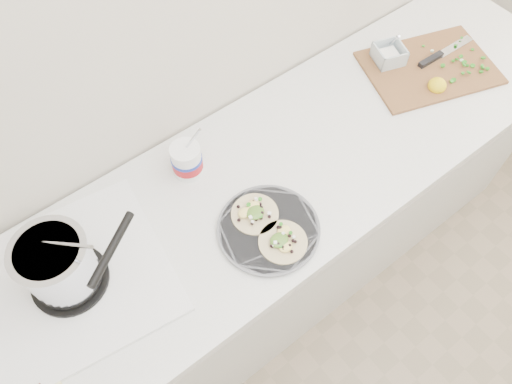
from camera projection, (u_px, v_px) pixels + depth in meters
counter at (275, 231)px, 1.99m from camera, size 2.44×0.66×0.90m
stove at (63, 271)px, 1.33m from camera, size 0.58×0.55×0.25m
taco_plate at (269, 228)px, 1.47m from camera, size 0.31×0.31×0.04m
tub at (187, 158)px, 1.54m from camera, size 0.10×0.10×0.22m
cutboard at (426, 64)px, 1.83m from camera, size 0.55×0.46×0.07m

